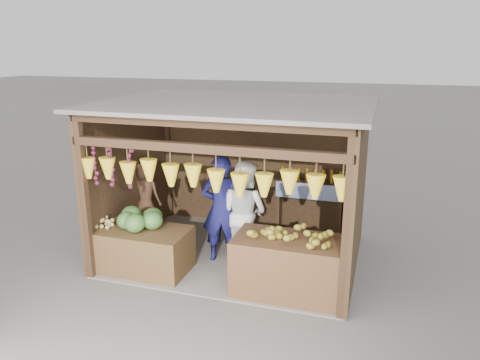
{
  "coord_description": "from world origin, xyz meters",
  "views": [
    {
      "loc": [
        2.3,
        -7.11,
        3.53
      ],
      "look_at": [
        0.1,
        -0.1,
        1.4
      ],
      "focal_mm": 35.0,
      "sensor_mm": 36.0,
      "label": 1
    }
  ],
  "objects_px": {
    "counter_right": "(287,266)",
    "vendor_seated": "(146,193)",
    "counter_left": "(143,250)",
    "man_standing": "(222,209)",
    "woman_standing": "(244,212)"
  },
  "relations": [
    {
      "from": "counter_left",
      "to": "woman_standing",
      "type": "height_order",
      "value": "woman_standing"
    },
    {
      "from": "counter_left",
      "to": "vendor_seated",
      "type": "xyz_separation_m",
      "value": [
        -0.57,
        1.22,
        0.53
      ]
    },
    {
      "from": "counter_right",
      "to": "counter_left",
      "type": "bearing_deg",
      "value": 179.11
    },
    {
      "from": "counter_left",
      "to": "vendor_seated",
      "type": "height_order",
      "value": "vendor_seated"
    },
    {
      "from": "counter_left",
      "to": "counter_right",
      "type": "distance_m",
      "value": 2.37
    },
    {
      "from": "counter_left",
      "to": "man_standing",
      "type": "distance_m",
      "value": 1.42
    },
    {
      "from": "man_standing",
      "to": "woman_standing",
      "type": "xyz_separation_m",
      "value": [
        0.36,
        0.1,
        -0.04
      ]
    },
    {
      "from": "vendor_seated",
      "to": "counter_right",
      "type": "bearing_deg",
      "value": 168.38
    },
    {
      "from": "counter_right",
      "to": "man_standing",
      "type": "bearing_deg",
      "value": 149.57
    },
    {
      "from": "man_standing",
      "to": "vendor_seated",
      "type": "relative_size",
      "value": 1.56
    },
    {
      "from": "counter_left",
      "to": "vendor_seated",
      "type": "bearing_deg",
      "value": 115.25
    },
    {
      "from": "counter_left",
      "to": "counter_right",
      "type": "relative_size",
      "value": 0.95
    },
    {
      "from": "counter_left",
      "to": "man_standing",
      "type": "height_order",
      "value": "man_standing"
    },
    {
      "from": "counter_right",
      "to": "vendor_seated",
      "type": "height_order",
      "value": "vendor_seated"
    },
    {
      "from": "counter_right",
      "to": "man_standing",
      "type": "xyz_separation_m",
      "value": [
        -1.28,
        0.75,
        0.49
      ]
    }
  ]
}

